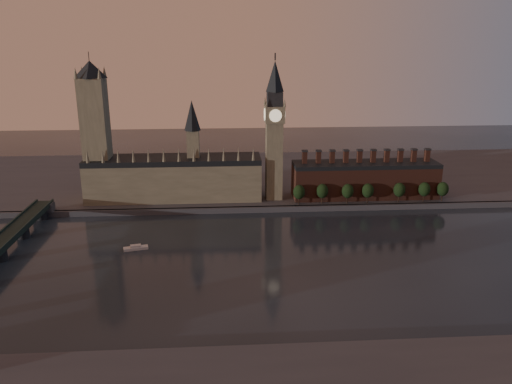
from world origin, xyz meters
TOP-DOWN VIEW (x-y plane):
  - ground at (0.00, 0.00)m, footprint 900.00×900.00m
  - north_bank at (0.00, 178.04)m, footprint 900.00×182.00m
  - palace_of_westminster at (-64.41, 114.91)m, footprint 130.00×30.30m
  - victoria_tower at (-120.00, 115.00)m, footprint 24.00×24.00m
  - big_ben at (10.00, 110.00)m, footprint 15.00×15.00m
  - chimney_block at (80.00, 110.00)m, footprint 110.00×25.00m
  - embankment_tree_0 at (26.93, 93.64)m, footprint 8.60×8.60m
  - embankment_tree_1 at (44.39, 95.10)m, footprint 8.60×8.60m
  - embankment_tree_2 at (62.98, 93.80)m, footprint 8.60×8.60m
  - embankment_tree_3 at (78.06, 93.88)m, footprint 8.60×8.60m
  - embankment_tree_4 at (101.93, 94.34)m, footprint 8.60×8.60m
  - embankment_tree_5 at (120.99, 94.53)m, footprint 8.60×8.60m
  - embankment_tree_6 at (134.85, 94.26)m, footprint 8.60×8.60m
  - river_boat at (-80.87, 27.45)m, footprint 14.90×7.24m

SIDE VIEW (x-z plane):
  - ground at x=0.00m, z-range 0.00..0.00m
  - river_boat at x=-80.87m, z-range -0.34..2.53m
  - north_bank at x=0.00m, z-range 0.00..4.00m
  - embankment_tree_0 at x=26.93m, z-range 6.03..20.91m
  - embankment_tree_1 at x=44.39m, z-range 6.03..20.91m
  - embankment_tree_2 at x=62.98m, z-range 6.03..20.91m
  - embankment_tree_3 at x=78.06m, z-range 6.03..20.91m
  - embankment_tree_4 at x=101.93m, z-range 6.03..20.91m
  - embankment_tree_5 at x=120.99m, z-range 6.03..20.91m
  - embankment_tree_6 at x=134.85m, z-range 6.03..20.91m
  - chimney_block at x=80.00m, z-range -0.68..36.32m
  - palace_of_westminster at x=-64.41m, z-range -15.37..58.63m
  - big_ben at x=10.00m, z-range 3.33..110.33m
  - victoria_tower at x=-120.00m, z-range 5.09..113.09m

